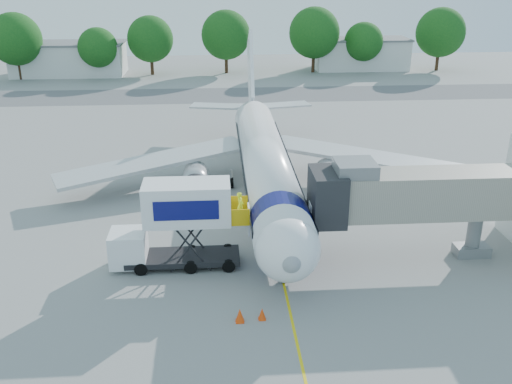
{
  "coord_description": "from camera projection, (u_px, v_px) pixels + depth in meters",
  "views": [
    {
      "loc": [
        -3.71,
        -38.62,
        17.62
      ],
      "look_at": [
        -1.17,
        -3.03,
        3.2
      ],
      "focal_mm": 40.0,
      "sensor_mm": 36.0,
      "label": 1
    }
  ],
  "objects": [
    {
      "name": "catering_hiloader",
      "position": [
        177.0,
        225.0,
        34.63
      ],
      "size": [
        8.5,
        2.44,
        5.5
      ],
      "color": "black",
      "rests_on": "ground"
    },
    {
      "name": "guidance_line",
      "position": [
        269.0,
        216.0,
        42.56
      ],
      "size": [
        0.15,
        70.0,
        0.01
      ],
      "primitive_type": "cube",
      "color": "yellow",
      "rests_on": "ground"
    },
    {
      "name": "jet_bridge",
      "position": [
        409.0,
        195.0,
        34.99
      ],
      "size": [
        13.9,
        3.2,
        6.6
      ],
      "color": "#9D9586",
      "rests_on": "ground"
    },
    {
      "name": "tree_e",
      "position": [
        314.0,
        33.0,
        95.74
      ],
      "size": [
        8.52,
        8.52,
        10.86
      ],
      "color": "#382314",
      "rests_on": "ground"
    },
    {
      "name": "outbuilding_left",
      "position": [
        69.0,
        59.0,
        95.2
      ],
      "size": [
        18.4,
        8.4,
        5.3
      ],
      "color": "silver",
      "rests_on": "ground"
    },
    {
      "name": "tree_c",
      "position": [
        150.0,
        39.0,
        93.9
      ],
      "size": [
        7.56,
        7.56,
        9.64
      ],
      "color": "#382314",
      "rests_on": "ground"
    },
    {
      "name": "safety_cone_a",
      "position": [
        262.0,
        314.0,
        30.16
      ],
      "size": [
        0.42,
        0.42,
        0.67
      ],
      "color": "#EF420C",
      "rests_on": "ground"
    },
    {
      "name": "tree_d",
      "position": [
        226.0,
        35.0,
        95.22
      ],
      "size": [
        8.16,
        8.16,
        10.41
      ],
      "color": "#382314",
      "rests_on": "ground"
    },
    {
      "name": "taxiway_strip",
      "position": [
        242.0,
        95.0,
        81.4
      ],
      "size": [
        120.0,
        10.0,
        0.01
      ],
      "primitive_type": "cube",
      "color": "#59595B",
      "rests_on": "ground"
    },
    {
      "name": "tree_a",
      "position": [
        15.0,
        39.0,
        89.84
      ],
      "size": [
        8.21,
        8.21,
        10.47
      ],
      "color": "#382314",
      "rests_on": "ground"
    },
    {
      "name": "safety_cone_b",
      "position": [
        240.0,
        315.0,
        29.94
      ],
      "size": [
        0.49,
        0.49,
        0.79
      ],
      "color": "#EF420C",
      "rests_on": "ground"
    },
    {
      "name": "outbuilding_right",
      "position": [
        361.0,
        54.0,
        100.35
      ],
      "size": [
        16.4,
        7.4,
        5.3
      ],
      "color": "silver",
      "rests_on": "ground"
    },
    {
      "name": "tree_g",
      "position": [
        441.0,
        32.0,
        97.41
      ],
      "size": [
        8.35,
        8.35,
        10.64
      ],
      "color": "#382314",
      "rests_on": "ground"
    },
    {
      "name": "tree_f",
      "position": [
        364.0,
        42.0,
        96.79
      ],
      "size": [
        6.55,
        6.55,
        8.35
      ],
      "color": "#382314",
      "rests_on": "ground"
    },
    {
      "name": "aircraft",
      "position": [
        264.0,
        161.0,
        45.26
      ],
      "size": [
        34.17,
        37.73,
        11.35
      ],
      "color": "white",
      "rests_on": "ground"
    },
    {
      "name": "ground_tug",
      "position": [
        361.0,
        349.0,
        26.71
      ],
      "size": [
        3.74,
        2.07,
        1.46
      ],
      "rotation": [
        0.0,
        0.0,
        0.05
      ],
      "color": "white",
      "rests_on": "ground"
    },
    {
      "name": "tree_b",
      "position": [
        98.0,
        48.0,
        91.44
      ],
      "size": [
        6.33,
        6.33,
        8.07
      ],
      "color": "#382314",
      "rests_on": "ground"
    },
    {
      "name": "ground",
      "position": [
        269.0,
        216.0,
        42.56
      ],
      "size": [
        160.0,
        160.0,
        0.0
      ],
      "primitive_type": "plane",
      "color": "gray",
      "rests_on": "ground"
    }
  ]
}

